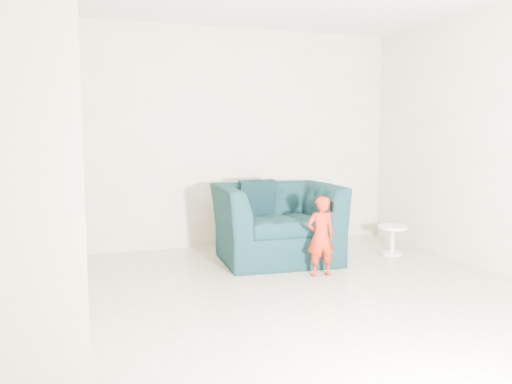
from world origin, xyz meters
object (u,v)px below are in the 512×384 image
(armchair, at_px, (276,223))
(side_table, at_px, (392,235))
(staircase, at_px, (9,200))
(toddler, at_px, (321,236))

(armchair, relative_size, side_table, 3.82)
(side_table, bearing_deg, armchair, 171.38)
(armchair, distance_m, staircase, 2.93)
(side_table, bearing_deg, staircase, -165.46)
(armchair, height_order, side_table, armchair)
(toddler, bearing_deg, armchair, -75.13)
(toddler, xyz_separation_m, side_table, (1.21, 0.57, -0.17))
(toddler, bearing_deg, side_table, -152.04)
(side_table, height_order, staircase, staircase)
(armchair, xyz_separation_m, toddler, (0.17, -0.78, -0.02))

